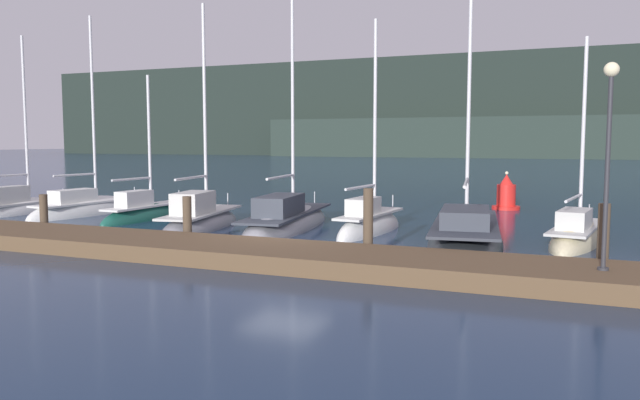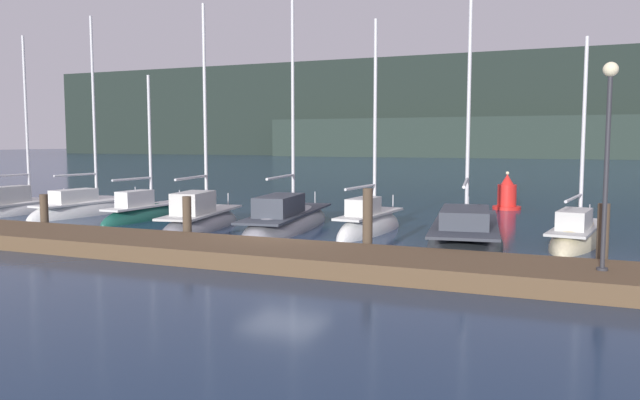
{
  "view_description": "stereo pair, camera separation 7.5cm",
  "coord_description": "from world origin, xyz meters",
  "px_view_note": "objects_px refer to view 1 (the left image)",
  "views": [
    {
      "loc": [
        8.3,
        -17.3,
        3.26
      ],
      "look_at": [
        0.0,
        2.91,
        1.2
      ],
      "focal_mm": 35.0,
      "sensor_mm": 36.0,
      "label": 1
    },
    {
      "loc": [
        8.37,
        -17.27,
        3.26
      ],
      "look_at": [
        0.0,
        2.91,
        1.2
      ],
      "focal_mm": 35.0,
      "sensor_mm": 36.0,
      "label": 2
    }
  ],
  "objects_px": {
    "sailboat_berth_1": "(21,211)",
    "sailboat_berth_7": "(465,240)",
    "sailboat_berth_4": "(201,224)",
    "sailboat_berth_5": "(287,225)",
    "dock_lamppost": "(609,134)",
    "sailboat_berth_8": "(577,240)",
    "sailboat_berth_2": "(87,212)",
    "sailboat_berth_6": "(370,229)",
    "sailboat_berth_3": "(144,217)",
    "channel_buoy": "(506,196)"
  },
  "relations": [
    {
      "from": "sailboat_berth_1",
      "to": "sailboat_berth_7",
      "type": "relative_size",
      "value": 0.78
    },
    {
      "from": "sailboat_berth_4",
      "to": "sailboat_berth_5",
      "type": "xyz_separation_m",
      "value": [
        3.04,
        1.19,
        -0.03
      ]
    },
    {
      "from": "sailboat_berth_4",
      "to": "dock_lamppost",
      "type": "bearing_deg",
      "value": -20.28
    },
    {
      "from": "sailboat_berth_7",
      "to": "sailboat_berth_8",
      "type": "distance_m",
      "value": 3.62
    },
    {
      "from": "sailboat_berth_2",
      "to": "sailboat_berth_4",
      "type": "bearing_deg",
      "value": -13.5
    },
    {
      "from": "sailboat_berth_4",
      "to": "sailboat_berth_6",
      "type": "relative_size",
      "value": 1.08
    },
    {
      "from": "sailboat_berth_8",
      "to": "dock_lamppost",
      "type": "relative_size",
      "value": 1.63
    },
    {
      "from": "sailboat_berth_2",
      "to": "sailboat_berth_7",
      "type": "distance_m",
      "value": 16.97
    },
    {
      "from": "sailboat_berth_3",
      "to": "sailboat_berth_7",
      "type": "bearing_deg",
      "value": -4.99
    },
    {
      "from": "sailboat_berth_2",
      "to": "sailboat_berth_3",
      "type": "height_order",
      "value": "sailboat_berth_2"
    },
    {
      "from": "sailboat_berth_1",
      "to": "sailboat_berth_8",
      "type": "height_order",
      "value": "sailboat_berth_1"
    },
    {
      "from": "sailboat_berth_3",
      "to": "sailboat_berth_6",
      "type": "bearing_deg",
      "value": 0.18
    },
    {
      "from": "sailboat_berth_3",
      "to": "sailboat_berth_6",
      "type": "xyz_separation_m",
      "value": [
        9.85,
        0.03,
        -0.0
      ]
    },
    {
      "from": "sailboat_berth_8",
      "to": "sailboat_berth_7",
      "type": "bearing_deg",
      "value": -154.9
    },
    {
      "from": "sailboat_berth_6",
      "to": "sailboat_berth_5",
      "type": "bearing_deg",
      "value": -178.38
    },
    {
      "from": "sailboat_berth_8",
      "to": "dock_lamppost",
      "type": "height_order",
      "value": "sailboat_berth_8"
    },
    {
      "from": "dock_lamppost",
      "to": "sailboat_berth_6",
      "type": "bearing_deg",
      "value": 139.46
    },
    {
      "from": "sailboat_berth_8",
      "to": "sailboat_berth_4",
      "type": "bearing_deg",
      "value": -172.99
    },
    {
      "from": "sailboat_berth_6",
      "to": "dock_lamppost",
      "type": "height_order",
      "value": "sailboat_berth_6"
    },
    {
      "from": "sailboat_berth_3",
      "to": "dock_lamppost",
      "type": "distance_m",
      "value": 18.64
    },
    {
      "from": "sailboat_berth_1",
      "to": "sailboat_berth_2",
      "type": "distance_m",
      "value": 3.19
    },
    {
      "from": "sailboat_berth_7",
      "to": "sailboat_berth_8",
      "type": "xyz_separation_m",
      "value": [
        3.28,
        1.54,
        -0.02
      ]
    },
    {
      "from": "sailboat_berth_5",
      "to": "channel_buoy",
      "type": "height_order",
      "value": "sailboat_berth_5"
    },
    {
      "from": "sailboat_berth_3",
      "to": "sailboat_berth_4",
      "type": "xyz_separation_m",
      "value": [
        3.6,
        -1.25,
        0.03
      ]
    },
    {
      "from": "sailboat_berth_6",
      "to": "sailboat_berth_7",
      "type": "relative_size",
      "value": 0.75
    },
    {
      "from": "sailboat_berth_4",
      "to": "sailboat_berth_7",
      "type": "xyz_separation_m",
      "value": [
        9.83,
        0.08,
        -0.03
      ]
    },
    {
      "from": "sailboat_berth_4",
      "to": "channel_buoy",
      "type": "distance_m",
      "value": 14.94
    },
    {
      "from": "sailboat_berth_2",
      "to": "channel_buoy",
      "type": "xyz_separation_m",
      "value": [
        17.02,
        9.42,
        0.56
      ]
    },
    {
      "from": "sailboat_berth_5",
      "to": "sailboat_berth_3",
      "type": "bearing_deg",
      "value": 179.48
    },
    {
      "from": "sailboat_berth_2",
      "to": "sailboat_berth_6",
      "type": "xyz_separation_m",
      "value": [
        13.31,
        -0.42,
        0.02
      ]
    },
    {
      "from": "sailboat_berth_1",
      "to": "sailboat_berth_5",
      "type": "height_order",
      "value": "sailboat_berth_5"
    },
    {
      "from": "sailboat_berth_4",
      "to": "sailboat_berth_5",
      "type": "height_order",
      "value": "sailboat_berth_5"
    },
    {
      "from": "sailboat_berth_1",
      "to": "sailboat_berth_2",
      "type": "height_order",
      "value": "sailboat_berth_2"
    },
    {
      "from": "sailboat_berth_5",
      "to": "dock_lamppost",
      "type": "height_order",
      "value": "sailboat_berth_5"
    },
    {
      "from": "sailboat_berth_2",
      "to": "sailboat_berth_7",
      "type": "bearing_deg",
      "value": -5.48
    },
    {
      "from": "sailboat_berth_2",
      "to": "sailboat_berth_6",
      "type": "bearing_deg",
      "value": -1.79
    },
    {
      "from": "sailboat_berth_6",
      "to": "sailboat_berth_7",
      "type": "bearing_deg",
      "value": -18.55
    },
    {
      "from": "sailboat_berth_2",
      "to": "sailboat_berth_4",
      "type": "distance_m",
      "value": 7.26
    },
    {
      "from": "sailboat_berth_2",
      "to": "sailboat_berth_6",
      "type": "distance_m",
      "value": 13.32
    },
    {
      "from": "sailboat_berth_7",
      "to": "channel_buoy",
      "type": "xyz_separation_m",
      "value": [
        0.13,
        11.04,
        0.54
      ]
    },
    {
      "from": "sailboat_berth_3",
      "to": "sailboat_berth_7",
      "type": "relative_size",
      "value": 0.6
    },
    {
      "from": "sailboat_berth_6",
      "to": "sailboat_berth_4",
      "type": "bearing_deg",
      "value": -168.43
    },
    {
      "from": "sailboat_berth_7",
      "to": "sailboat_berth_8",
      "type": "height_order",
      "value": "sailboat_berth_7"
    },
    {
      "from": "sailboat_berth_2",
      "to": "sailboat_berth_7",
      "type": "relative_size",
      "value": 0.86
    },
    {
      "from": "sailboat_berth_1",
      "to": "sailboat_berth_3",
      "type": "height_order",
      "value": "sailboat_berth_1"
    },
    {
      "from": "sailboat_berth_2",
      "to": "sailboat_berth_8",
      "type": "bearing_deg",
      "value": -0.24
    },
    {
      "from": "sailboat_berth_2",
      "to": "channel_buoy",
      "type": "height_order",
      "value": "sailboat_berth_2"
    },
    {
      "from": "sailboat_berth_1",
      "to": "sailboat_berth_7",
      "type": "distance_m",
      "value": 20.01
    },
    {
      "from": "sailboat_berth_3",
      "to": "channel_buoy",
      "type": "xyz_separation_m",
      "value": [
        13.56,
        9.87,
        0.53
      ]
    },
    {
      "from": "sailboat_berth_5",
      "to": "channel_buoy",
      "type": "xyz_separation_m",
      "value": [
        6.92,
        9.93,
        0.53
      ]
    }
  ]
}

